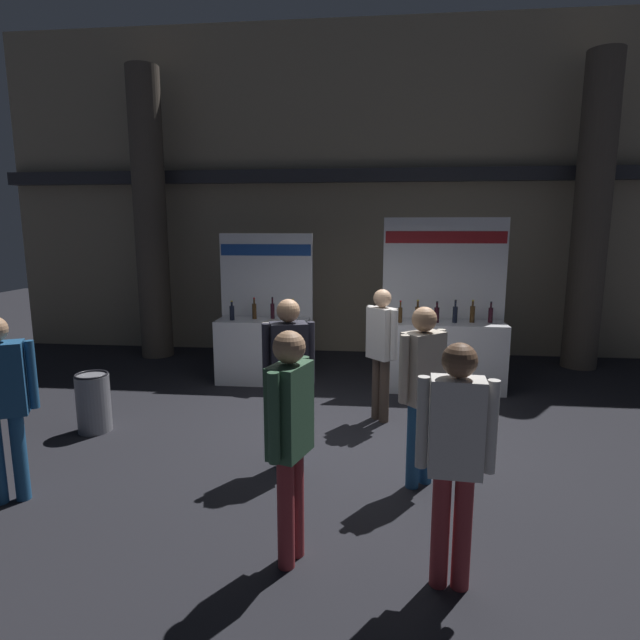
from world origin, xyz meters
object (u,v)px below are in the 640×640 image
(visitor_5, at_px, (290,429))
(exhibitor_booth_0, at_px, (264,344))
(trash_bin, at_px, (94,402))
(visitor_2, at_px, (381,344))
(visitor_6, at_px, (455,448))
(visitor_1, at_px, (289,368))
(exhibitor_booth_1, at_px, (443,348))
(visitor_7, at_px, (422,381))
(visitor_3, at_px, (1,393))

(visitor_5, bearing_deg, exhibitor_booth_0, -146.85)
(trash_bin, distance_m, visitor_5, 3.60)
(visitor_2, xyz_separation_m, visitor_6, (0.45, -3.08, 0.01))
(visitor_2, bearing_deg, trash_bin, 60.14)
(visitor_1, xyz_separation_m, visitor_6, (1.39, -1.67, -0.04))
(exhibitor_booth_1, relative_size, trash_bin, 3.60)
(trash_bin, bearing_deg, visitor_7, -13.84)
(visitor_2, distance_m, visitor_5, 3.00)
(visitor_3, bearing_deg, visitor_2, 8.06)
(exhibitor_booth_1, bearing_deg, visitor_2, -123.93)
(exhibitor_booth_0, relative_size, exhibitor_booth_1, 0.91)
(visitor_2, bearing_deg, exhibitor_booth_0, 8.50)
(exhibitor_booth_0, bearing_deg, visitor_2, -39.74)
(exhibitor_booth_1, distance_m, trash_bin, 4.90)
(visitor_2, height_order, visitor_6, visitor_6)
(trash_bin, bearing_deg, visitor_3, -85.47)
(visitor_1, bearing_deg, visitor_7, 150.73)
(trash_bin, bearing_deg, exhibitor_booth_1, 26.02)
(exhibitor_booth_0, xyz_separation_m, visitor_2, (1.84, -1.53, 0.39))
(exhibitor_booth_1, xyz_separation_m, visitor_1, (-1.89, -2.82, 0.40))
(visitor_2, distance_m, visitor_7, 1.70)
(visitor_3, bearing_deg, visitor_6, -38.24)
(visitor_6, bearing_deg, visitor_5, 176.41)
(visitor_1, height_order, visitor_2, visitor_1)
(trash_bin, xyz_separation_m, visitor_2, (3.44, 0.73, 0.64))
(visitor_1, height_order, visitor_7, visitor_1)
(trash_bin, xyz_separation_m, visitor_5, (2.77, -2.20, 0.67))
(exhibitor_booth_0, bearing_deg, visitor_6, -63.58)
(visitor_5, distance_m, visitor_6, 1.13)
(visitor_5, relative_size, visitor_6, 1.01)
(visitor_1, relative_size, visitor_5, 1.00)
(trash_bin, relative_size, visitor_3, 0.42)
(visitor_7, bearing_deg, visitor_6, -126.05)
(visitor_3, xyz_separation_m, visitor_6, (3.76, -0.72, -0.01))
(exhibitor_booth_0, bearing_deg, visitor_1, -72.87)
(visitor_1, xyz_separation_m, visitor_5, (0.26, -1.52, -0.02))
(visitor_2, bearing_deg, visitor_1, 104.53)
(visitor_7, bearing_deg, trash_bin, 126.37)
(visitor_1, bearing_deg, exhibitor_booth_0, -90.85)
(trash_bin, bearing_deg, visitor_1, -15.13)
(visitor_3, bearing_deg, trash_bin, 67.16)
(exhibitor_booth_0, height_order, visitor_1, exhibitor_booth_0)
(trash_bin, distance_m, visitor_1, 2.68)
(exhibitor_booth_1, height_order, visitor_1, exhibitor_booth_1)
(visitor_1, distance_m, visitor_3, 2.56)
(exhibitor_booth_1, distance_m, visitor_6, 4.54)
(visitor_7, bearing_deg, visitor_1, 128.91)
(visitor_1, relative_size, visitor_7, 1.01)
(visitor_5, bearing_deg, visitor_6, 100.54)
(visitor_2, xyz_separation_m, visitor_3, (-3.31, -2.36, 0.02))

